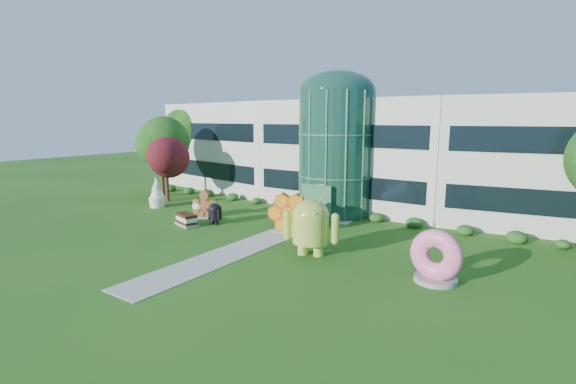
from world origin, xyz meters
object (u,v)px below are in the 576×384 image
Objects in this scene: gingerbread at (205,204)px; android_black at (215,212)px; android_green at (311,223)px; donut at (437,255)px.

android_black is at bearing -43.03° from gingerbread.
gingerbread is at bearing 146.07° from android_green.
android_green is 2.08× the size of android_black.
android_black is 0.70× the size of donut.
android_black is 16.72m from donut.
android_black is (-9.58, 2.07, -0.99)m from android_green.
donut is at bearing -18.71° from android_green.
android_green is at bearing 10.93° from android_black.
donut is 18.94m from gingerbread.
donut is 1.10× the size of gingerbread.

